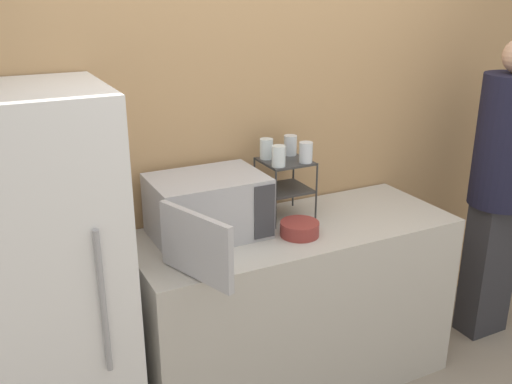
# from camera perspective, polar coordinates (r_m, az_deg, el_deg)

# --- Properties ---
(wall_back) EXTENTS (8.00, 0.06, 2.60)m
(wall_back) POSITION_cam_1_polar(r_m,az_deg,el_deg) (3.10, 0.64, 5.24)
(wall_back) COLOR tan
(wall_back) RESTS_ON ground_plane
(counter) EXTENTS (1.68, 0.66, 0.93)m
(counter) POSITION_cam_1_polar(r_m,az_deg,el_deg) (3.13, 3.76, -11.30)
(counter) COLOR #B7B2A8
(counter) RESTS_ON ground_plane
(microwave) EXTENTS (0.57, 0.79, 0.30)m
(microwave) POSITION_cam_1_polar(r_m,az_deg,el_deg) (2.75, -4.91, -1.60)
(microwave) COLOR #ADADB2
(microwave) RESTS_ON counter
(dish_rack) EXTENTS (0.25, 0.25, 0.31)m
(dish_rack) POSITION_cam_1_polar(r_m,az_deg,el_deg) (2.96, 2.93, 1.57)
(dish_rack) COLOR #333333
(dish_rack) RESTS_ON counter
(glass_front_left) EXTENTS (0.07, 0.07, 0.11)m
(glass_front_left) POSITION_cam_1_polar(r_m,az_deg,el_deg) (2.82, 2.28, 3.61)
(glass_front_left) COLOR silver
(glass_front_left) RESTS_ON dish_rack
(glass_back_right) EXTENTS (0.07, 0.07, 0.11)m
(glass_back_right) POSITION_cam_1_polar(r_m,az_deg,el_deg) (3.02, 3.45, 4.69)
(glass_back_right) COLOR silver
(glass_back_right) RESTS_ON dish_rack
(glass_front_right) EXTENTS (0.07, 0.07, 0.11)m
(glass_front_right) POSITION_cam_1_polar(r_m,az_deg,el_deg) (2.89, 5.00, 3.97)
(glass_front_right) COLOR silver
(glass_front_right) RESTS_ON dish_rack
(glass_back_left) EXTENTS (0.07, 0.07, 0.11)m
(glass_back_left) POSITION_cam_1_polar(r_m,az_deg,el_deg) (2.95, 1.05, 4.35)
(glass_back_left) COLOR silver
(glass_back_left) RESTS_ON dish_rack
(bowl) EXTENTS (0.19, 0.19, 0.07)m
(bowl) POSITION_cam_1_polar(r_m,az_deg,el_deg) (2.81, 4.38, -3.70)
(bowl) COLOR maroon
(bowl) RESTS_ON counter
(person) EXTENTS (0.36, 0.36, 1.83)m
(person) POSITION_cam_1_polar(r_m,az_deg,el_deg) (3.64, 23.39, 1.36)
(person) COLOR #2D2D33
(person) RESTS_ON ground_plane
(refrigerator) EXTENTS (0.75, 0.68, 1.73)m
(refrigerator) POSITION_cam_1_polar(r_m,az_deg,el_deg) (2.60, -21.41, -9.60)
(refrigerator) COLOR white
(refrigerator) RESTS_ON ground_plane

